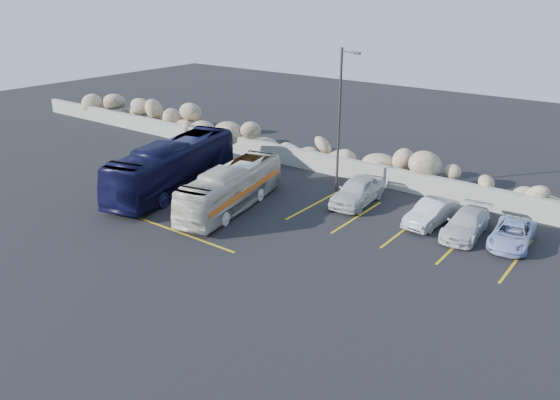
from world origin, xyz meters
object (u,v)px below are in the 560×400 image
Objects in this scene: vintage_bus at (231,188)px; car_b at (431,213)px; car_a at (358,191)px; car_d at (512,234)px; tour_coach at (173,166)px; car_c at (466,224)px; lamppost at (340,118)px.

vintage_bus reaches higher than car_b.
car_a reaches higher than car_d.
tour_coach reaches higher than car_c.
lamppost is 0.99× the size of vintage_bus.
vintage_bus is 6.76m from car_a.
vintage_bus is at bearing -162.47° from car_c.
lamppost reaches higher than car_a.
tour_coach is 2.81× the size of car_b.
car_a is (1.79, -0.86, -3.57)m from lamppost.
vintage_bus is at bearing -167.20° from car_d.
car_b is at bearing 174.68° from car_d.
car_c is at bearing -179.47° from car_d.
car_a reaches higher than car_b.
vintage_bus is at bearing -141.38° from car_a.
tour_coach is 10.51m from car_a.
lamppost is at bearing 20.94° from tour_coach.
car_a is 1.18× the size of car_b.
lamppost is at bearing 149.87° from car_a.
car_c is (6.07, -0.46, -0.16)m from car_a.
lamppost is 2.23× the size of car_b.
car_b is (9.20, 4.33, -0.54)m from vintage_bus.
car_c is (1.81, -0.20, -0.03)m from car_b.
tour_coach reaches higher than vintage_bus.
car_d is (2.02, 0.22, -0.06)m from car_c.
car_d is (13.04, 4.35, -0.62)m from vintage_bus.
tour_coach is at bearing 166.30° from vintage_bus.
car_b is 1.83m from car_c.
lamppost reaches higher than car_d.
tour_coach reaches higher than car_a.
tour_coach is 2.79× the size of car_d.
car_b is (4.26, -0.27, -0.13)m from car_a.
tour_coach is 2.61× the size of car_c.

